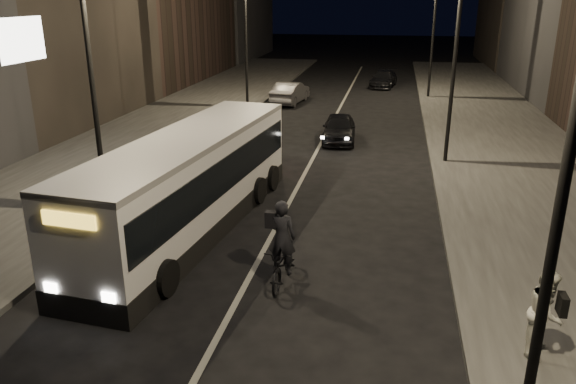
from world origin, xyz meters
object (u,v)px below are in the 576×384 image
at_px(streetlight_left_far, 250,19).
at_px(car_mid, 290,93).
at_px(cyclist_on_bicycle, 283,256).
at_px(city_bus, 190,179).
at_px(streetlight_right_far, 430,17).
at_px(streetlight_left_near, 96,46).
at_px(car_far, 384,79).
at_px(car_near, 339,128).
at_px(streetlight_right_near, 554,114).
at_px(streetlight_right_mid, 450,33).
at_px(pedestrian_woman, 546,313).

height_order(streetlight_left_far, car_mid, streetlight_left_far).
bearing_deg(cyclist_on_bicycle, city_bus, 141.55).
distance_m(streetlight_right_far, streetlight_left_near, 26.26).
relative_size(streetlight_left_far, cyclist_on_bicycle, 3.58).
height_order(streetlight_left_near, car_far, streetlight_left_near).
bearing_deg(car_far, car_near, -87.86).
bearing_deg(car_mid, city_bus, 99.09).
xyz_separation_m(city_bus, cyclist_on_bicycle, (3.37, -2.86, -0.84)).
bearing_deg(car_far, streetlight_right_near, -78.00).
bearing_deg(streetlight_right_mid, streetlight_right_near, -90.00).
relative_size(streetlight_right_far, streetlight_left_far, 1.00).
relative_size(streetlight_right_far, cyclist_on_bicycle, 3.58).
distance_m(streetlight_right_far, streetlight_left_far, 12.24).
height_order(cyclist_on_bicycle, car_near, cyclist_on_bicycle).
bearing_deg(car_near, car_far, 80.84).
height_order(streetlight_left_far, pedestrian_woman, streetlight_left_far).
relative_size(streetlight_left_far, pedestrian_woman, 4.61).
distance_m(city_bus, cyclist_on_bicycle, 4.50).
relative_size(cyclist_on_bicycle, car_near, 0.59).
height_order(streetlight_left_near, cyclist_on_bicycle, streetlight_left_near).
xyz_separation_m(streetlight_left_far, city_bus, (2.87, -18.55, -3.76)).
bearing_deg(cyclist_on_bicycle, streetlight_right_mid, 70.76).
xyz_separation_m(streetlight_left_far, car_near, (6.13, -6.92, -4.71)).
distance_m(streetlight_left_far, cyclist_on_bicycle, 22.78).
bearing_deg(car_near, streetlight_right_near, -80.45).
xyz_separation_m(city_bus, car_near, (3.26, 11.63, -0.94)).
xyz_separation_m(streetlight_right_near, pedestrian_woman, (1.11, 2.57, -4.32)).
xyz_separation_m(streetlight_left_near, car_mid, (1.97, 20.48, -4.66)).
relative_size(streetlight_right_mid, streetlight_left_far, 1.00).
xyz_separation_m(streetlight_right_near, car_far, (-2.89, 36.61, -4.75)).
bearing_deg(streetlight_right_far, streetlight_right_near, -90.00).
xyz_separation_m(streetlight_right_far, streetlight_left_near, (-10.66, -24.00, 0.00)).
bearing_deg(car_mid, pedestrian_woman, 117.37).
bearing_deg(pedestrian_woman, city_bus, 84.83).
xyz_separation_m(streetlight_left_near, city_bus, (2.87, -0.55, -3.76)).
distance_m(car_near, car_mid, 10.28).
relative_size(city_bus, pedestrian_woman, 6.27).
xyz_separation_m(streetlight_right_far, streetlight_left_far, (-10.66, -6.00, 0.00)).
height_order(streetlight_right_mid, car_mid, streetlight_right_mid).
relative_size(streetlight_right_far, car_far, 1.94).
height_order(streetlight_right_near, cyclist_on_bicycle, streetlight_right_near).
bearing_deg(streetlight_right_far, car_far, 122.08).
bearing_deg(streetlight_left_far, pedestrian_woman, -63.32).
relative_size(streetlight_right_far, pedestrian_woman, 4.61).
bearing_deg(cyclist_on_bicycle, streetlight_left_near, 153.22).
relative_size(streetlight_left_far, car_far, 1.94).
xyz_separation_m(car_near, car_mid, (-4.16, 9.40, 0.05)).
bearing_deg(cyclist_on_bicycle, car_mid, 102.08).
bearing_deg(city_bus, streetlight_right_mid, 53.66).
xyz_separation_m(streetlight_right_mid, streetlight_left_far, (-10.66, 10.00, 0.00)).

